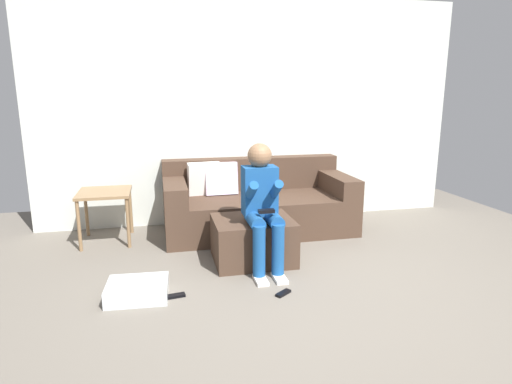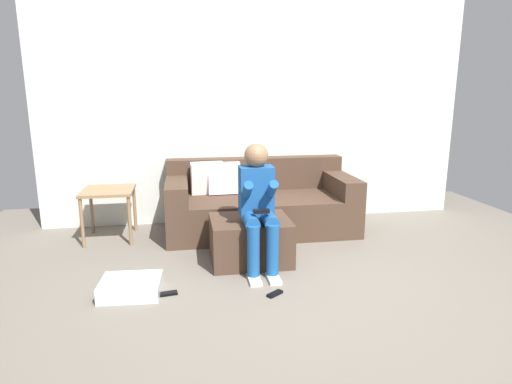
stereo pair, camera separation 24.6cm
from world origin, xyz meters
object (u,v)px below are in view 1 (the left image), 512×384
Objects in this scene: ottoman at (253,240)px; storage_bin at (138,290)px; couch_sectional at (256,204)px; side_table at (105,199)px; person_seated at (262,201)px; remote_near_ottoman at (283,293)px; remote_by_storage_bin at (174,296)px.

storage_bin is (-1.04, -0.54, -0.14)m from ottoman.
couch_sectional is 3.78× the size of side_table.
person_seated is at bearing -100.13° from couch_sectional.
ottoman is at bearing 60.22° from remote_near_ottoman.
ottoman is 1.00m from remote_by_storage_bin.
person_seated is 1.80m from side_table.
person_seated is 0.84m from remote_near_ottoman.
couch_sectional reaches higher than storage_bin.
remote_near_ottoman is 0.84× the size of remote_by_storage_bin.
ottoman reaches higher than remote_near_ottoman.
couch_sectional is 12.41× the size of remote_by_storage_bin.
side_table is 3.28× the size of remote_by_storage_bin.
person_seated reaches higher than couch_sectional.
side_table reaches higher than storage_bin.
person_seated reaches higher than storage_bin.
side_table reaches higher than remote_near_ottoman.
person_seated is 2.42× the size of storage_bin.
side_table reaches higher than ottoman.
remote_by_storage_bin is at bearing -141.69° from ottoman.
remote_near_ottoman and remote_by_storage_bin have the same top height.
storage_bin is (-1.29, -1.48, -0.24)m from couch_sectional.
remote_near_ottoman is (1.12, -0.21, -0.05)m from storage_bin.
person_seated is (0.04, -0.17, 0.42)m from ottoman.
ottoman is at bearing -104.57° from couch_sectional.
remote_by_storage_bin is (0.28, -0.06, -0.05)m from storage_bin.
couch_sectional is 2.88× the size of ottoman.
couch_sectional is 1.66m from side_table.
remote_near_ottoman is at bearing -95.55° from couch_sectional.
remote_by_storage_bin is (-0.77, -0.61, -0.19)m from ottoman.
couch_sectional is at bearing 1.78° from side_table.
storage_bin is at bearing 158.68° from remote_by_storage_bin.
person_seated reaches higher than remote_by_storage_bin.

